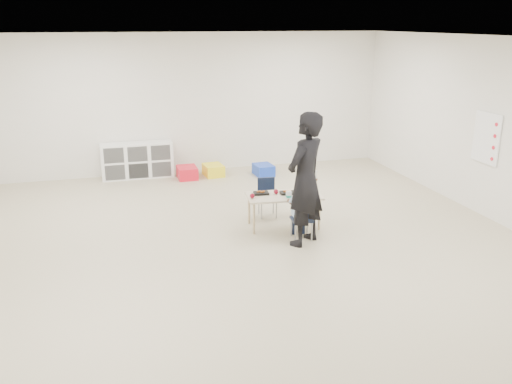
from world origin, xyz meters
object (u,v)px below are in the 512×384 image
object	(u,v)px
cubby_shelf	(137,160)
adult	(305,180)
table	(284,211)
chair_near	(302,218)
child	(302,207)

from	to	relation	value
cubby_shelf	adult	world-z (taller)	adult
table	adult	world-z (taller)	adult
chair_near	cubby_shelf	world-z (taller)	cubby_shelf
chair_near	adult	xyz separation A→B (m)	(-0.03, -0.17, 0.63)
cubby_shelf	adult	distance (m)	4.58
table	chair_near	world-z (taller)	chair_near
child	adult	world-z (taller)	adult
table	cubby_shelf	size ratio (longest dim) A/B	0.83
chair_near	child	xyz separation A→B (m)	(0.00, 0.00, 0.18)
chair_near	cubby_shelf	bearing A→B (deg)	123.16
cubby_shelf	child	bearing A→B (deg)	-62.51
table	child	distance (m)	0.57
child	adult	xyz separation A→B (m)	(-0.03, -0.17, 0.45)
chair_near	adult	bearing A→B (deg)	-93.84
chair_near	adult	size ratio (longest dim) A/B	0.33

